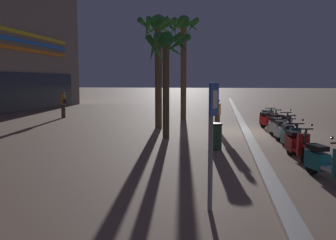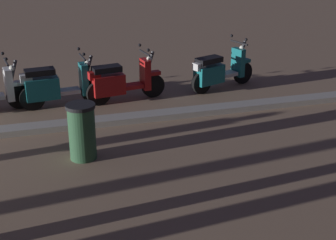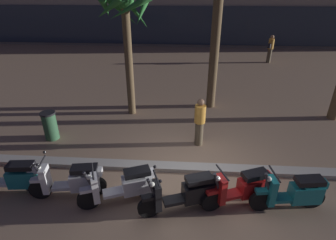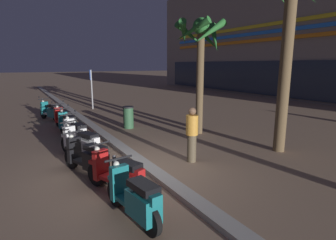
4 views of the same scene
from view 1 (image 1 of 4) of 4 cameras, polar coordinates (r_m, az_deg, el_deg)
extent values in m
plane|color=#93755B|center=(17.45, 13.24, -1.89)|extent=(200.00, 200.00, 0.00)
cube|color=#ADA89E|center=(17.42, 12.23, -1.68)|extent=(60.00, 0.36, 0.12)
cylinder|color=black|center=(10.15, 21.90, -6.56)|extent=(0.52, 0.27, 0.52)
cube|color=silver|center=(9.59, 24.20, -7.04)|extent=(0.66, 0.47, 0.08)
cube|color=#197075|center=(9.94, 22.64, -5.96)|extent=(0.75, 0.53, 0.42)
cube|color=black|center=(9.90, 22.65, -4.02)|extent=(0.67, 0.49, 0.12)
cube|color=silver|center=(10.14, 21.74, -4.32)|extent=(0.29, 0.27, 0.16)
sphere|color=black|center=(8.99, 24.65, -2.60)|extent=(0.07, 0.07, 0.07)
cylinder|color=black|center=(11.23, 20.98, -5.31)|extent=(0.53, 0.18, 0.52)
cylinder|color=black|center=(12.37, 18.86, -4.18)|extent=(0.53, 0.18, 0.52)
cube|color=red|center=(11.74, 19.96, -4.48)|extent=(0.64, 0.37, 0.08)
cube|color=red|center=(12.14, 19.24, -3.60)|extent=(0.72, 0.42, 0.43)
cube|color=black|center=(12.11, 19.26, -1.97)|extent=(0.64, 0.39, 0.12)
cube|color=red|center=(11.34, 20.70, -3.70)|extent=(0.19, 0.36, 0.66)
cube|color=red|center=(11.17, 21.03, -3.86)|extent=(0.34, 0.21, 0.08)
cylinder|color=#333338|center=(11.24, 20.88, -3.02)|extent=(0.29, 0.11, 0.69)
cylinder|color=black|center=(11.27, 20.79, -1.35)|extent=(0.13, 0.56, 0.04)
sphere|color=white|center=(11.20, 20.95, -2.12)|extent=(0.12, 0.12, 0.12)
cube|color=red|center=(12.38, 18.81, -2.24)|extent=(0.27, 0.23, 0.16)
sphere|color=black|center=(11.36, 21.91, -0.72)|extent=(0.07, 0.07, 0.07)
sphere|color=black|center=(11.19, 19.64, -0.73)|extent=(0.07, 0.07, 0.07)
cylinder|color=black|center=(12.50, 19.75, -4.11)|extent=(0.53, 0.15, 0.52)
cylinder|color=black|center=(13.71, 18.17, -3.16)|extent=(0.53, 0.15, 0.52)
cube|color=silver|center=(13.05, 18.99, -3.39)|extent=(0.63, 0.34, 0.08)
cube|color=#197075|center=(13.47, 18.45, -2.55)|extent=(0.71, 0.39, 0.45)
cube|color=black|center=(13.44, 18.48, -1.02)|extent=(0.63, 0.36, 0.12)
cube|color=#197075|center=(12.62, 19.56, -2.67)|extent=(0.17, 0.35, 0.66)
cube|color=#197075|center=(12.46, 19.80, -2.79)|extent=(0.33, 0.19, 0.08)
cylinder|color=#333338|center=(12.53, 19.69, -2.05)|extent=(0.29, 0.10, 0.69)
cylinder|color=black|center=(12.56, 19.63, -0.55)|extent=(0.10, 0.56, 0.04)
sphere|color=white|center=(12.48, 19.75, -1.24)|extent=(0.12, 0.12, 0.12)
cube|color=silver|center=(13.72, 18.14, -1.29)|extent=(0.26, 0.22, 0.16)
sphere|color=black|center=(12.64, 20.67, 0.00)|extent=(0.07, 0.07, 0.07)
sphere|color=black|center=(12.50, 18.58, 0.01)|extent=(0.07, 0.07, 0.07)
cylinder|color=black|center=(13.99, 18.74, -2.99)|extent=(0.53, 0.18, 0.52)
cylinder|color=black|center=(15.20, 17.13, -2.21)|extent=(0.53, 0.18, 0.52)
cube|color=silver|center=(14.53, 17.97, -2.38)|extent=(0.64, 0.37, 0.08)
cube|color=white|center=(14.97, 17.40, -1.69)|extent=(0.72, 0.42, 0.44)
cube|color=black|center=(14.94, 17.43, -0.34)|extent=(0.64, 0.39, 0.12)
cube|color=white|center=(14.11, 18.54, -1.71)|extent=(0.19, 0.36, 0.66)
cube|color=white|center=(13.94, 18.78, -1.82)|extent=(0.34, 0.21, 0.08)
cylinder|color=#333338|center=(14.02, 18.67, -1.15)|extent=(0.29, 0.11, 0.69)
cylinder|color=black|center=(14.06, 18.61, 0.18)|extent=(0.13, 0.56, 0.04)
sphere|color=white|center=(13.98, 18.72, -0.43)|extent=(0.12, 0.12, 0.12)
cube|color=silver|center=(15.22, 17.09, -0.59)|extent=(0.27, 0.23, 0.16)
sphere|color=black|center=(14.14, 19.52, 0.68)|extent=(0.07, 0.07, 0.07)
sphere|color=black|center=(13.99, 17.67, 0.68)|extent=(0.07, 0.07, 0.07)
cylinder|color=black|center=(15.26, 18.83, -2.24)|extent=(0.52, 0.28, 0.52)
cylinder|color=black|center=(16.39, 16.36, -1.58)|extent=(0.52, 0.28, 0.52)
cube|color=white|center=(15.77, 17.65, -1.71)|extent=(0.66, 0.48, 0.08)
cube|color=white|center=(16.18, 16.76, -1.12)|extent=(0.75, 0.55, 0.43)
cube|color=black|center=(16.16, 16.76, 0.09)|extent=(0.67, 0.50, 0.12)
cube|color=white|center=(15.37, 18.52, -1.08)|extent=(0.25, 0.37, 0.66)
cube|color=white|center=(15.22, 18.87, -1.16)|extent=(0.36, 0.27, 0.08)
cylinder|color=#333338|center=(15.28, 18.69, -0.56)|extent=(0.29, 0.17, 0.69)
cylinder|color=black|center=(15.32, 18.58, 0.67)|extent=(0.24, 0.54, 0.04)
sphere|color=white|center=(15.25, 18.76, 0.11)|extent=(0.12, 0.12, 0.12)
cube|color=white|center=(16.41, 16.26, -0.15)|extent=(0.30, 0.27, 0.16)
cylinder|color=black|center=(16.64, 18.43, -1.53)|extent=(0.52, 0.27, 0.52)
cylinder|color=black|center=(17.81, 16.31, -0.97)|extent=(0.52, 0.27, 0.52)
cube|color=black|center=(17.17, 17.42, -1.06)|extent=(0.66, 0.46, 0.08)
cube|color=black|center=(17.59, 16.66, -0.49)|extent=(0.75, 0.53, 0.44)
cube|color=black|center=(17.58, 16.66, 0.68)|extent=(0.67, 0.48, 0.12)
cube|color=black|center=(16.76, 18.16, -0.47)|extent=(0.25, 0.37, 0.66)
cube|color=black|center=(16.61, 18.46, -0.54)|extent=(0.35, 0.26, 0.08)
cylinder|color=#333338|center=(16.68, 18.31, 0.01)|extent=(0.29, 0.16, 0.69)
cylinder|color=black|center=(16.72, 18.22, 1.13)|extent=(0.22, 0.54, 0.04)
sphere|color=white|center=(16.64, 18.37, 0.62)|extent=(0.12, 0.12, 0.12)
cube|color=black|center=(17.83, 16.24, 0.44)|extent=(0.29, 0.27, 0.16)
sphere|color=black|center=(16.84, 18.91, 1.55)|extent=(0.07, 0.07, 0.07)
sphere|color=black|center=(16.61, 17.48, 1.54)|extent=(0.07, 0.07, 0.07)
cylinder|color=black|center=(17.95, 16.76, -0.92)|extent=(0.52, 0.28, 0.52)
cylinder|color=black|center=(19.04, 14.89, -0.47)|extent=(0.52, 0.28, 0.52)
cube|color=red|center=(18.44, 15.88, -0.52)|extent=(0.66, 0.48, 0.08)
cube|color=red|center=(18.83, 15.22, -0.08)|extent=(0.75, 0.55, 0.42)
cube|color=black|center=(18.81, 15.22, 0.94)|extent=(0.67, 0.50, 0.12)
cube|color=red|center=(18.08, 16.51, 0.06)|extent=(0.25, 0.37, 0.66)
cube|color=red|center=(17.92, 16.79, 0.00)|extent=(0.36, 0.27, 0.08)
cylinder|color=#333338|center=(17.99, 16.65, 0.50)|extent=(0.29, 0.17, 0.69)
cylinder|color=black|center=(18.03, 16.55, 1.54)|extent=(0.24, 0.54, 0.04)
sphere|color=white|center=(17.96, 16.70, 1.07)|extent=(0.12, 0.12, 0.12)
cube|color=red|center=(19.06, 14.81, 0.72)|extent=(0.30, 0.27, 0.16)
cylinder|color=black|center=(19.02, 16.06, -0.51)|extent=(0.53, 0.17, 0.52)
cylinder|color=black|center=(20.18, 15.13, -0.10)|extent=(0.53, 0.17, 0.52)
cube|color=#197075|center=(19.54, 15.63, -0.14)|extent=(0.63, 0.36, 0.08)
cube|color=#197075|center=(19.95, 15.31, 0.32)|extent=(0.72, 0.41, 0.44)
cube|color=black|center=(19.94, 15.32, 1.33)|extent=(0.64, 0.38, 0.12)
cube|color=#197075|center=(19.16, 15.94, 0.42)|extent=(0.18, 0.36, 0.66)
cube|color=#197075|center=(18.99, 16.08, 0.36)|extent=(0.34, 0.20, 0.08)
cylinder|color=#333338|center=(19.07, 16.02, 0.84)|extent=(0.29, 0.11, 0.69)
cylinder|color=black|center=(19.12, 15.98, 1.82)|extent=(0.12, 0.56, 0.04)
sphere|color=white|center=(19.03, 16.05, 1.37)|extent=(0.12, 0.12, 0.12)
cube|color=#197075|center=(20.22, 15.11, 1.12)|extent=(0.26, 0.23, 0.16)
cylinder|color=#939399|center=(6.72, 6.79, -4.40)|extent=(0.09, 0.09, 2.40)
cube|color=#1947B7|center=(6.60, 7.37, 3.28)|extent=(0.59, 0.16, 0.60)
cube|color=white|center=(6.59, 7.49, 3.28)|extent=(0.32, 0.09, 0.33)
cylinder|color=brown|center=(22.66, 2.48, 7.79)|extent=(0.36, 0.36, 6.04)
sphere|color=#337A33|center=(22.94, 2.52, 15.36)|extent=(0.79, 0.79, 0.79)
cone|color=#337A33|center=(23.48, 2.38, 14.38)|extent=(0.53, 1.38, 1.05)
cone|color=#337A33|center=(23.44, 1.57, 14.67)|extent=(1.15, 1.27, 0.86)
cone|color=#337A33|center=(22.90, 1.12, 14.41)|extent=(1.29, 0.37, 1.17)
cone|color=#337A33|center=(22.45, 1.47, 14.75)|extent=(1.02, 1.26, 1.05)
cone|color=#337A33|center=(22.34, 3.28, 14.93)|extent=(1.00, 1.33, 0.95)
cone|color=#337A33|center=(22.63, 3.94, 14.71)|extent=(1.38, 0.75, 1.03)
cone|color=#337A33|center=(23.23, 3.91, 14.62)|extent=(1.30, 1.07, 0.94)
cylinder|color=brown|center=(18.26, -1.54, 7.01)|extent=(0.35, 0.35, 5.32)
sphere|color=#337A33|center=(18.49, -1.57, 15.28)|extent=(0.77, 0.77, 0.77)
cone|color=#337A33|center=(19.06, -0.94, 14.33)|extent=(0.48, 1.44, 0.90)
cone|color=#337A33|center=(18.82, -3.34, 14.57)|extent=(1.44, 0.81, 0.81)
cone|color=#337A33|center=(18.34, -3.32, 14.19)|extent=(1.30, 0.72, 1.14)
cone|color=#337A33|center=(17.86, -1.80, 14.59)|extent=(0.35, 1.36, 1.05)
cone|color=#337A33|center=(17.97, -0.27, 14.70)|extent=(1.23, 1.13, 0.96)
cone|color=#337A33|center=(18.62, 0.48, 14.62)|extent=(1.43, 0.82, 0.84)
cylinder|color=brown|center=(15.03, -0.33, 4.88)|extent=(0.29, 0.29, 4.13)
sphere|color=#286B2D|center=(15.12, -0.33, 12.72)|extent=(0.63, 0.63, 0.63)
cone|color=#286B2D|center=(15.67, 0.42, 11.39)|extent=(0.53, 1.40, 1.04)
cone|color=#286B2D|center=(15.40, -1.90, 11.05)|extent=(1.22, 0.83, 1.23)
cone|color=#286B2D|center=(14.92, -2.33, 11.28)|extent=(1.25, 0.84, 1.19)
cone|color=#286B2D|center=(14.46, -0.39, 12.01)|extent=(0.46, 1.44, 0.95)
cone|color=#286B2D|center=(14.64, 1.49, 12.02)|extent=(1.31, 1.09, 0.91)
cone|color=#286B2D|center=(15.30, 2.10, 11.84)|extent=(1.42, 0.87, 0.87)
cylinder|color=brown|center=(17.53, 7.84, -0.44)|extent=(0.26, 0.26, 0.79)
cylinder|color=gold|center=(17.46, 7.87, 1.76)|extent=(0.34, 0.34, 0.56)
sphere|color=brown|center=(17.44, 7.89, 3.02)|extent=(0.21, 0.21, 0.21)
cylinder|color=brown|center=(24.47, -16.31, 1.36)|extent=(0.26, 0.26, 0.86)
cylinder|color=gold|center=(24.42, -16.36, 3.08)|extent=(0.34, 0.34, 0.61)
sphere|color=#9E704C|center=(24.41, -16.39, 4.07)|extent=(0.23, 0.23, 0.23)
cube|color=black|center=(24.23, -16.12, 2.85)|extent=(0.20, 0.19, 0.28)
cylinder|color=#2D5638|center=(12.75, 7.56, -2.72)|extent=(0.44, 0.44, 0.90)
cylinder|color=black|center=(12.68, 7.59, -0.63)|extent=(0.48, 0.48, 0.06)
camera|label=2|loc=(15.40, -22.08, 10.65)|focal=53.33mm
camera|label=3|loc=(18.57, 32.06, 12.26)|focal=28.84mm
camera|label=4|loc=(23.85, 18.46, 6.69)|focal=29.12mm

